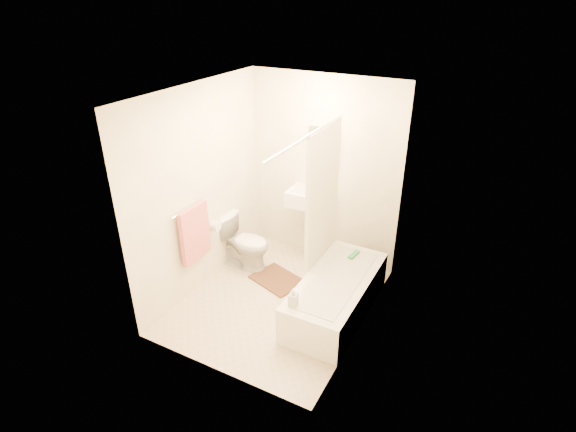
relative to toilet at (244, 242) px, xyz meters
The scene contains 17 objects.
floor 0.94m from the toilet, 31.61° to the right, with size 2.40×2.40×0.00m, color beige.
ceiling 2.24m from the toilet, 31.61° to the right, with size 2.40×2.40×0.00m, color white.
wall_back 1.36m from the toilet, 44.55° to the left, with size 2.00×0.02×2.40m, color beige.
wall_left 1.01m from the toilet, 118.44° to the right, with size 0.02×2.40×2.40m, color beige.
wall_right 2.00m from the toilet, 14.78° to the right, with size 0.02×2.40×2.40m, color beige.
mirror 1.56m from the toilet, 43.76° to the left, with size 0.40×0.03×0.55m, color white.
curtain_rod 2.00m from the toilet, 19.01° to the right, with size 0.03×0.03×1.70m, color silver.
shower_curtain 1.37m from the toilet, ahead, with size 0.04×0.80×1.55m, color silver.
towel_bar 1.06m from the toilet, 106.44° to the right, with size 0.02×0.02×0.60m, color silver.
towel 0.85m from the toilet, 104.19° to the right, with size 0.06×0.45×0.66m, color #CC7266.
toilet_paper 0.53m from the toilet, 117.78° to the right, with size 0.12×0.12×0.11m, color white.
toilet is the anchor object (origin of this frame).
sink 0.91m from the toilet, 42.41° to the left, with size 0.55×0.44×1.07m, color white, non-canonical shape.
bathtub 1.45m from the toilet, 12.69° to the right, with size 0.67×1.54×0.43m, color white, non-canonical shape.
bath_mat 0.64m from the toilet, 11.18° to the right, with size 0.60×0.45×0.02m, color #51221B.
soap_bottle 1.53m from the toilet, 38.10° to the right, with size 0.09×0.09×0.19m, color white.
scrub_brush 1.43m from the toilet, ahead, with size 0.06×0.19×0.04m, color green.
Camera 1 is at (2.08, -3.66, 3.28)m, focal length 28.00 mm.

